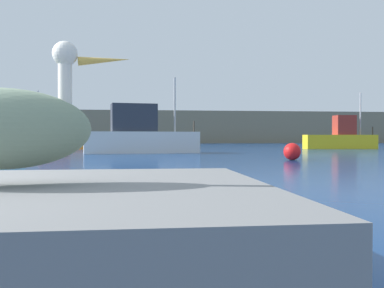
# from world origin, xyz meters

# --- Properties ---
(hillside_backdrop) EXTENTS (140.00, 12.39, 5.28)m
(hillside_backdrop) POSITION_xyz_m (0.00, 69.79, 2.64)
(hillside_backdrop) COLOR #7F755B
(hillside_backdrop) RESTS_ON ground
(pier_dock) EXTENTS (3.45, 2.71, 0.69)m
(pier_dock) POSITION_xyz_m (1.33, -0.32, 0.35)
(pier_dock) COLOR gray
(pier_dock) RESTS_ON ground
(pelican) EXTENTS (1.41, 0.67, 0.94)m
(pelican) POSITION_xyz_m (1.34, -0.32, 1.07)
(pelican) COLOR gray
(pelican) RESTS_ON pier_dock
(fishing_boat_orange) EXTENTS (6.25, 3.07, 4.92)m
(fishing_boat_orange) POSITION_xyz_m (-4.82, 33.13, 0.91)
(fishing_boat_orange) COLOR orange
(fishing_boat_orange) RESTS_ON ground
(fishing_boat_yellow) EXTENTS (6.07, 2.23, 4.80)m
(fishing_boat_yellow) POSITION_xyz_m (19.10, 30.99, 0.96)
(fishing_boat_yellow) COLOR yellow
(fishing_boat_yellow) RESTS_ON ground
(fishing_boat_white) EXTENTS (7.28, 2.92, 4.83)m
(fishing_boat_white) POSITION_xyz_m (2.06, 23.37, 1.12)
(fishing_boat_white) COLOR white
(fishing_boat_white) RESTS_ON ground
(mooring_buoy) EXTENTS (0.75, 0.75, 0.75)m
(mooring_buoy) POSITION_xyz_m (8.71, 14.49, 0.38)
(mooring_buoy) COLOR red
(mooring_buoy) RESTS_ON ground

